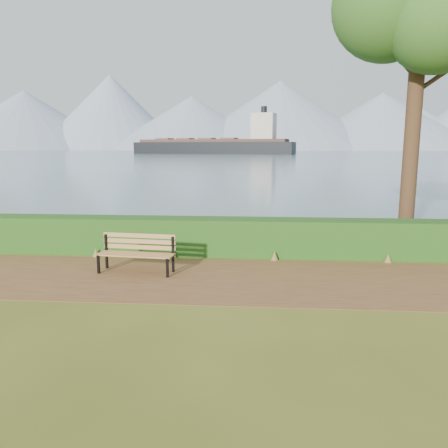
{
  "coord_description": "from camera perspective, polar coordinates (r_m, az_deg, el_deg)",
  "views": [
    {
      "loc": [
        1.15,
        -9.1,
        2.94
      ],
      "look_at": [
        0.34,
        1.2,
        1.1
      ],
      "focal_mm": 35.0,
      "sensor_mm": 36.0,
      "label": 1
    }
  ],
  "objects": [
    {
      "name": "ground",
      "position": [
        9.63,
        -2.58,
        -7.68
      ],
      "size": [
        140.0,
        140.0,
        0.0
      ],
      "primitive_type": "plane",
      "color": "#465117",
      "rests_on": "ground"
    },
    {
      "name": "path",
      "position": [
        9.92,
        -2.37,
        -7.13
      ],
      "size": [
        40.0,
        3.4,
        0.01
      ],
      "primitive_type": "cube",
      "color": "brown",
      "rests_on": "ground"
    },
    {
      "name": "hedge",
      "position": [
        12.01,
        -1.08,
        -1.63
      ],
      "size": [
        32.0,
        0.85,
        1.0
      ],
      "primitive_type": "cube",
      "color": "#1E4914",
      "rests_on": "ground"
    },
    {
      "name": "water",
      "position": [
        269.12,
        4.31,
        9.42
      ],
      "size": [
        700.0,
        510.0,
        0.0
      ],
      "primitive_type": "cube",
      "color": "slate",
      "rests_on": "ground"
    },
    {
      "name": "mountains",
      "position": [
        416.02,
        3.16,
        13.47
      ],
      "size": [
        585.0,
        190.0,
        70.0
      ],
      "color": "#8093AA",
      "rests_on": "ground"
    },
    {
      "name": "bench",
      "position": [
        10.5,
        -11.29,
        -3.43
      ],
      "size": [
        1.84,
        0.71,
        0.9
      ],
      "rotation": [
        0.0,
        0.0,
        -0.11
      ],
      "color": "black",
      "rests_on": "ground"
    },
    {
      "name": "cargo_ship",
      "position": [
        177.84,
        -0.8,
        10.09
      ],
      "size": [
        66.49,
        25.87,
        20.01
      ],
      "rotation": [
        0.0,
        0.0,
        -0.24
      ],
      "color": "black",
      "rests_on": "ground"
    }
  ]
}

